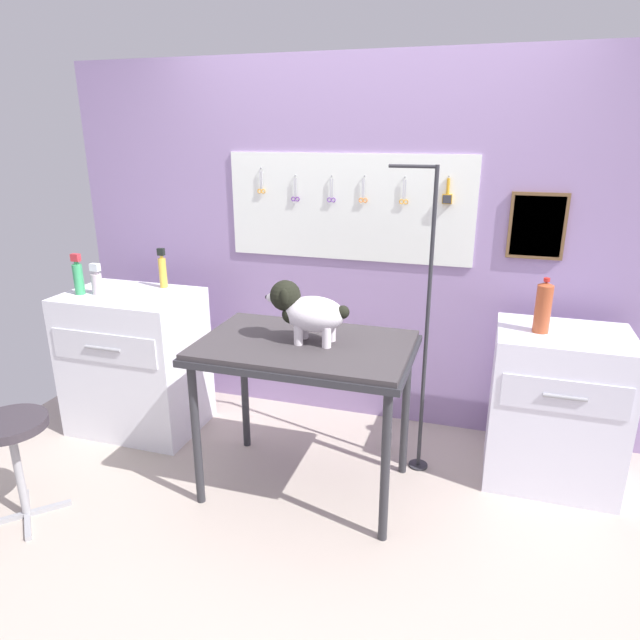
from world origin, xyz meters
The scene contains 12 objects.
ground centered at (0.00, 0.00, -0.02)m, with size 4.40×4.00×0.04m, color #B4A598.
rear_wall_panel centered at (0.00, 1.28, 1.16)m, with size 4.00×0.11×2.30m.
grooming_table centered at (-0.09, 0.34, 0.77)m, with size 1.09×0.71×0.85m.
grooming_arm centered at (0.47, 0.72, 0.80)m, with size 0.30×0.11×1.70m.
dog centered at (-0.08, 0.35, 1.02)m, with size 0.43×0.21×0.31m.
counter_left centered at (-1.35, 0.67, 0.45)m, with size 0.80×0.58×0.91m.
cabinet_right centered at (1.18, 0.83, 0.43)m, with size 0.68×0.54×0.87m.
stool centered at (-1.36, -0.32, 0.45)m, with size 0.35×0.35×0.55m.
detangler_spray centered at (-1.21, 0.86, 1.02)m, with size 0.05×0.05×0.25m.
spray_bottle_tall centered at (-1.52, 0.61, 0.99)m, with size 0.06×0.06×0.19m.
shampoo_bottle centered at (-1.62, 0.57, 1.02)m, with size 0.06×0.06×0.25m.
soda_bottle centered at (1.05, 0.81, 1.00)m, with size 0.08×0.08×0.29m.
Camera 1 is at (0.77, -2.16, 1.86)m, focal length 31.49 mm.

